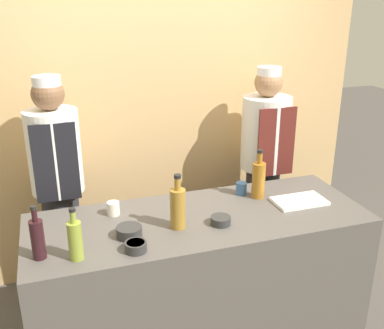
# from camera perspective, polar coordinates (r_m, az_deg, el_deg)

# --- Properties ---
(cabinet_wall) EXTENTS (3.33, 0.18, 2.40)m
(cabinet_wall) POSITION_cam_1_polar(r_m,az_deg,el_deg) (3.58, -4.85, 5.60)
(cabinet_wall) COLOR tan
(cabinet_wall) RESTS_ON ground_plane
(counter) EXTENTS (2.03, 0.75, 0.89)m
(counter) POSITION_cam_1_polar(r_m,az_deg,el_deg) (2.92, 0.94, -14.48)
(counter) COLOR #514C47
(counter) RESTS_ON ground_plane
(sauce_bowl_white) EXTENTS (0.12, 0.12, 0.05)m
(sauce_bowl_white) POSITION_cam_1_polar(r_m,az_deg,el_deg) (2.60, 3.66, -7.05)
(sauce_bowl_white) COLOR #2D2D2D
(sauce_bowl_white) RESTS_ON counter
(sauce_bowl_red) EXTENTS (0.14, 0.14, 0.06)m
(sauce_bowl_red) POSITION_cam_1_polar(r_m,az_deg,el_deg) (2.49, -7.99, -8.37)
(sauce_bowl_red) COLOR #2D2D2D
(sauce_bowl_red) RESTS_ON counter
(sauce_bowl_yellow) EXTENTS (0.11, 0.11, 0.05)m
(sauce_bowl_yellow) POSITION_cam_1_polar(r_m,az_deg,el_deg) (2.36, -7.16, -10.24)
(sauce_bowl_yellow) COLOR #2D2D2D
(sauce_bowl_yellow) RESTS_ON counter
(cutting_board) EXTENTS (0.33, 0.20, 0.02)m
(cutting_board) POSITION_cam_1_polar(r_m,az_deg,el_deg) (2.94, 13.48, -4.53)
(cutting_board) COLOR white
(cutting_board) RESTS_ON counter
(bottle_oil) EXTENTS (0.07, 0.07, 0.28)m
(bottle_oil) POSITION_cam_1_polar(r_m,az_deg,el_deg) (2.31, -14.61, -9.18)
(bottle_oil) COLOR olive
(bottle_oil) RESTS_ON counter
(bottle_amber) EXTENTS (0.09, 0.09, 0.33)m
(bottle_amber) POSITION_cam_1_polar(r_m,az_deg,el_deg) (2.92, 8.45, -1.83)
(bottle_amber) COLOR #9E661E
(bottle_amber) RESTS_ON counter
(bottle_wine) EXTENTS (0.07, 0.07, 0.29)m
(bottle_wine) POSITION_cam_1_polar(r_m,az_deg,el_deg) (2.37, -19.02, -8.82)
(bottle_wine) COLOR black
(bottle_wine) RESTS_ON counter
(bottle_vinegar) EXTENTS (0.09, 0.09, 0.32)m
(bottle_vinegar) POSITION_cam_1_polar(r_m,az_deg,el_deg) (2.52, -1.81, -5.44)
(bottle_vinegar) COLOR olive
(bottle_vinegar) RESTS_ON counter
(cup_cream) EXTENTS (0.07, 0.07, 0.08)m
(cup_cream) POSITION_cam_1_polar(r_m,az_deg,el_deg) (2.74, -9.96, -5.51)
(cup_cream) COLOR silver
(cup_cream) RESTS_ON counter
(cup_blue) EXTENTS (0.07, 0.07, 0.08)m
(cup_blue) POSITION_cam_1_polar(r_m,az_deg,el_deg) (2.98, 6.27, -3.02)
(cup_blue) COLOR #386093
(cup_blue) RESTS_ON counter
(chef_left) EXTENTS (0.35, 0.35, 1.66)m
(chef_left) POSITION_cam_1_polar(r_m,az_deg,el_deg) (3.20, -16.60, -2.76)
(chef_left) COLOR #28282D
(chef_left) RESTS_ON ground_plane
(chef_right) EXTENTS (0.37, 0.37, 1.64)m
(chef_right) POSITION_cam_1_polar(r_m,az_deg,el_deg) (3.57, 9.11, 0.06)
(chef_right) COLOR #28282D
(chef_right) RESTS_ON ground_plane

